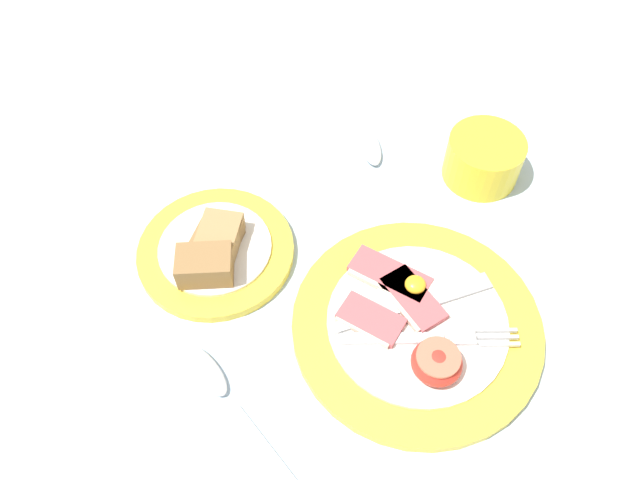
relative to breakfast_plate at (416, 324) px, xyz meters
name	(u,v)px	position (x,y,z in m)	size (l,w,h in m)	color
ground_plane	(330,333)	(-0.09, -0.02, -0.01)	(3.00, 3.00, 0.00)	#A3BCD1
breakfast_plate	(416,324)	(0.00, 0.00, 0.00)	(0.27, 0.27, 0.04)	yellow
bread_plate	(215,251)	(-0.24, 0.05, 0.01)	(0.18, 0.18, 0.05)	yellow
sugar_cup	(484,158)	(0.07, 0.23, 0.02)	(0.09, 0.09, 0.06)	yellow
teaspoon_by_saucer	(220,390)	(-0.19, -0.10, -0.01)	(0.16, 0.14, 0.01)	silver
teaspoon_near_cup	(374,162)	(-0.07, 0.23, -0.01)	(0.08, 0.19, 0.01)	silver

